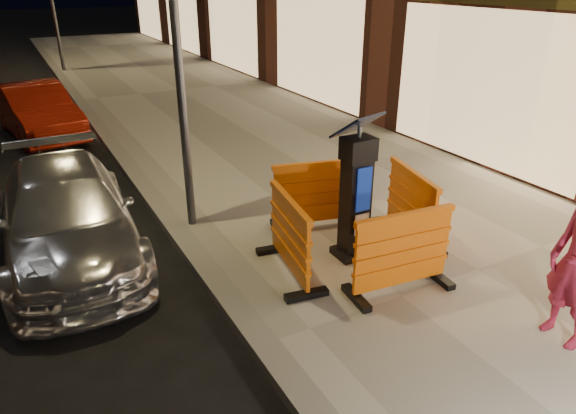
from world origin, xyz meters
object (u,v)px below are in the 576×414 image
barrier_front (402,253)px  barrier_kerbside (290,237)px  barrier_bldgside (411,206)px  parking_kiosk (356,192)px  car_silver (75,253)px  car_red (42,136)px  barrier_back (316,195)px

barrier_front → barrier_kerbside: 1.34m
barrier_kerbside → barrier_bldgside: size_ratio=1.00×
barrier_front → parking_kiosk: bearing=96.0°
car_silver → parking_kiosk: bearing=-30.9°
barrier_front → barrier_bldgside: same height
barrier_front → barrier_kerbside: (-0.95, 0.95, 0.00)m
car_silver → barrier_kerbside: bearing=-40.5°
barrier_front → car_red: barrier_front is taller
parking_kiosk → car_red: bearing=121.1°
barrier_back → car_silver: size_ratio=0.32×
barrier_kerbside → barrier_back: bearing=-36.0°
barrier_front → car_red: size_ratio=0.35×
barrier_kerbside → car_red: 8.76m
parking_kiosk → barrier_kerbside: size_ratio=1.40×
barrier_back → barrier_bldgside: 1.34m
barrier_kerbside → barrier_bldgside: bearing=-81.0°
barrier_back → barrier_bldgside: size_ratio=1.00×
car_red → car_silver: bearing=-100.4°
barrier_back → car_silver: (-3.24, 1.15, -0.66)m
barrier_back → barrier_kerbside: 1.34m
car_red → parking_kiosk: bearing=-79.1°
barrier_front → barrier_back: bearing=96.0°
parking_kiosk → car_silver: (-3.24, 2.10, -1.06)m
parking_kiosk → barrier_front: 1.03m
barrier_back → car_red: size_ratio=0.35×
barrier_kerbside → parking_kiosk: bearing=-81.0°
parking_kiosk → barrier_bldgside: 1.03m
barrier_back → car_red: bearing=126.4°
barrier_back → barrier_kerbside: (-0.95, -0.95, 0.00)m
barrier_bldgside → car_silver: 4.73m
barrier_back → car_red: barrier_back is taller
parking_kiosk → car_silver: 4.00m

